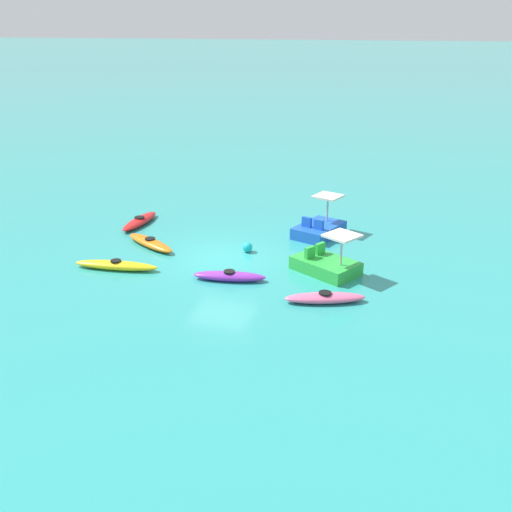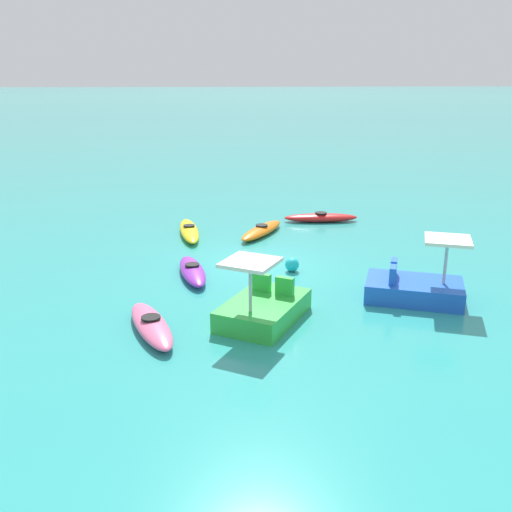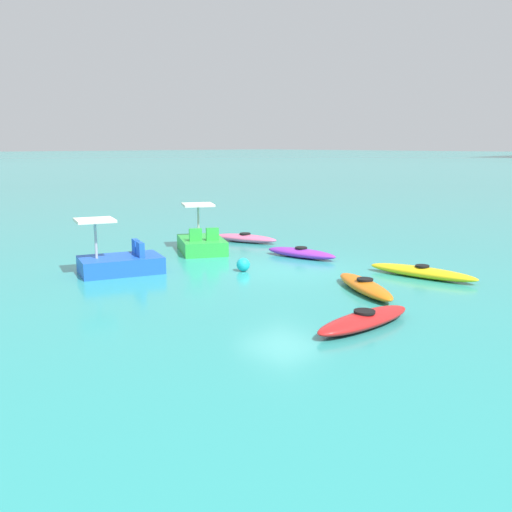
% 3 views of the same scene
% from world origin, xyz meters
% --- Properties ---
extents(ground_plane, '(600.00, 600.00, 0.00)m').
position_xyz_m(ground_plane, '(0.00, 0.00, 0.00)').
color(ground_plane, teal).
extents(kayak_yellow, '(3.34, 0.96, 0.37)m').
position_xyz_m(kayak_yellow, '(3.53, 2.11, 0.16)').
color(kayak_yellow, yellow).
rests_on(kayak_yellow, ground_plane).
extents(kayak_purple, '(2.74, 1.06, 0.37)m').
position_xyz_m(kayak_purple, '(-0.96, 1.92, 0.16)').
color(kayak_purple, purple).
rests_on(kayak_purple, ground_plane).
extents(kayak_orange, '(2.89, 2.10, 0.37)m').
position_xyz_m(kayak_orange, '(3.34, -0.51, 0.16)').
color(kayak_orange, orange).
rests_on(kayak_orange, ground_plane).
extents(kayak_pink, '(2.81, 1.50, 0.37)m').
position_xyz_m(kayak_pink, '(-4.62, 2.79, 0.16)').
color(kayak_pink, pink).
rests_on(kayak_pink, ground_plane).
extents(kayak_red, '(0.85, 2.92, 0.37)m').
position_xyz_m(kayak_red, '(5.06, -3.02, 0.16)').
color(kayak_red, red).
rests_on(kayak_red, ground_plane).
extents(pedal_boat_green, '(2.83, 2.51, 1.68)m').
position_xyz_m(pedal_boat_green, '(-4.23, 0.22, 0.34)').
color(pedal_boat_green, green).
rests_on(pedal_boat_green, ground_plane).
extents(pedal_boat_blue, '(2.24, 2.77, 1.68)m').
position_xyz_m(pedal_boat_blue, '(-3.26, -3.78, 0.34)').
color(pedal_boat_blue, blue).
rests_on(pedal_boat_blue, ground_plane).
extents(buoy_cyan, '(0.41, 0.41, 0.41)m').
position_xyz_m(buoy_cyan, '(-0.79, -0.99, 0.21)').
color(buoy_cyan, '#19B7C6').
rests_on(buoy_cyan, ground_plane).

